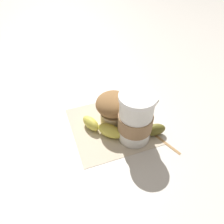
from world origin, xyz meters
The scene contains 7 objects.
ground_plane centered at (0.00, 0.00, 0.00)m, with size 3.00×3.00×0.00m, color beige.
paper_napkin centered at (0.00, 0.00, 0.00)m, with size 0.21×0.21×0.00m, color beige.
coffee_cup centered at (-0.05, 0.05, 0.07)m, with size 0.08×0.08×0.13m.
muffin centered at (-0.01, -0.01, 0.05)m, with size 0.09×0.09×0.09m.
banana centered at (-0.02, 0.03, 0.02)m, with size 0.21×0.10×0.03m.
sugar_packet centered at (-0.13, -0.08, 0.00)m, with size 0.05×0.03×0.01m, color white.
wooden_stirrer centered at (-0.12, 0.07, 0.00)m, with size 0.11×0.01×0.00m, color #9E7547.
Camera 1 is at (0.06, 0.40, 0.42)m, focal length 35.00 mm.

